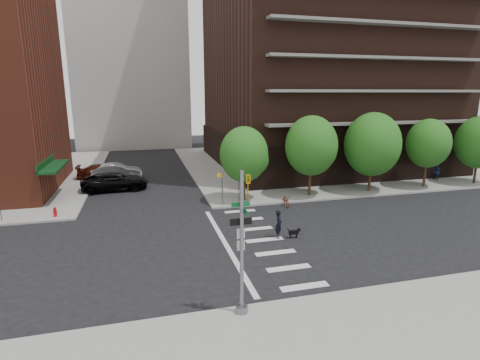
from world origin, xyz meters
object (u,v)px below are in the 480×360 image
at_px(parked_car_silver, 117,171).
at_px(pedestrian_far, 437,172).
at_px(parked_car_maroon, 104,172).
at_px(traffic_signal, 242,255).
at_px(dog_walker, 279,224).
at_px(fire_hydrant, 55,211).
at_px(scooter, 286,200).
at_px(parked_car_black, 115,182).

relative_size(parked_car_silver, pedestrian_far, 3.00).
relative_size(parked_car_maroon, parked_car_silver, 1.04).
bearing_deg(parked_car_silver, traffic_signal, -168.79).
xyz_separation_m(parked_car_silver, pedestrian_far, (32.10, -9.58, 0.16)).
relative_size(parked_car_maroon, pedestrian_far, 3.11).
xyz_separation_m(dog_walker, pedestrian_far, (21.29, 10.42, 0.10)).
distance_m(traffic_signal, fire_hydrant, 18.42).
bearing_deg(scooter, fire_hydrant, -176.82).
height_order(traffic_signal, parked_car_black, traffic_signal).
xyz_separation_m(parked_car_maroon, scooter, (15.21, -14.12, -0.30)).
bearing_deg(parked_car_black, parked_car_maroon, 11.50).
bearing_deg(traffic_signal, parked_car_silver, 102.95).
distance_m(parked_car_maroon, parked_car_silver, 1.46).
bearing_deg(fire_hydrant, parked_car_silver, 73.42).
bearing_deg(dog_walker, parked_car_black, 52.31).
distance_m(parked_car_maroon, scooter, 20.75).
relative_size(traffic_signal, fire_hydrant, 8.20).
relative_size(parked_car_black, dog_walker, 3.32).
xyz_separation_m(traffic_signal, scooter, (7.48, 13.99, -2.23)).
xyz_separation_m(traffic_signal, pedestrian_far, (25.74, 18.06, -1.69)).
xyz_separation_m(fire_hydrant, parked_car_silver, (3.67, 12.34, 0.30)).
bearing_deg(scooter, traffic_signal, -110.68).
distance_m(traffic_signal, dog_walker, 9.01).
bearing_deg(dog_walker, parked_car_maroon, 47.72).
bearing_deg(scooter, parked_car_maroon, 144.56).
relative_size(traffic_signal, scooter, 3.34).
xyz_separation_m(scooter, dog_walker, (-3.03, -6.36, 0.44)).
distance_m(traffic_signal, parked_car_black, 23.66).
relative_size(traffic_signal, parked_car_silver, 1.16).
distance_m(parked_car_black, scooter, 16.28).
xyz_separation_m(fire_hydrant, dog_walker, (14.48, -7.66, 0.36)).
distance_m(fire_hydrant, dog_walker, 16.39).
relative_size(dog_walker, pedestrian_far, 1.06).
height_order(fire_hydrant, pedestrian_far, pedestrian_far).
distance_m(parked_car_black, dog_walker, 18.51).
height_order(fire_hydrant, parked_car_silver, parked_car_silver).
relative_size(scooter, dog_walker, 0.99).
distance_m(parked_car_silver, pedestrian_far, 33.50).
xyz_separation_m(traffic_signal, parked_car_black, (-6.26, 22.74, -1.86)).
distance_m(parked_car_maroon, pedestrian_far, 34.95).
height_order(parked_car_black, parked_car_maroon, parked_car_black).
height_order(fire_hydrant, parked_car_maroon, parked_car_maroon).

